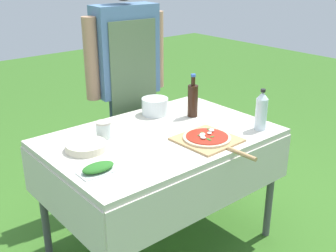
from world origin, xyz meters
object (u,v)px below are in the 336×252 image
herb_container (98,168)px  sauce_jar (104,131)px  mixing_tub (155,106)px  oil_bottle (193,100)px  prep_table (160,148)px  plate_stack (86,146)px  person_cook (127,73)px  pizza_on_peel (208,139)px  water_bottle (261,111)px

herb_container → sauce_jar: bearing=54.1°
herb_container → mixing_tub: 0.86m
sauce_jar → oil_bottle: bearing=-6.1°
prep_table → oil_bottle: size_ratio=4.74×
plate_stack → sauce_jar: sauce_jar is taller
mixing_tub → person_cook: bearing=86.2°
person_cook → plate_stack: size_ratio=7.33×
person_cook → pizza_on_peel: 0.92m
herb_container → mixing_tub: (0.72, 0.46, 0.04)m
person_cook → herb_container: person_cook is taller
prep_table → pizza_on_peel: 0.31m
person_cook → sauce_jar: size_ratio=16.92×
person_cook → plate_stack: person_cook is taller
pizza_on_peel → prep_table: bearing=119.4°
water_bottle → sauce_jar: 0.94m
person_cook → pizza_on_peel: bearing=90.2°
person_cook → oil_bottle: 0.57m
herb_container → plate_stack: 0.27m
water_bottle → pizza_on_peel: bearing=168.7°
pizza_on_peel → mixing_tub: bearing=83.3°
herb_container → plate_stack: size_ratio=0.88×
oil_bottle → water_bottle: size_ratio=1.12×
person_cook → oil_bottle: (0.14, -0.54, -0.10)m
oil_bottle → sauce_jar: bearing=173.9°
sauce_jar → herb_container: bearing=-125.9°
person_cook → plate_stack: bearing=44.7°
mixing_tub → sauce_jar: 0.49m
plate_stack → person_cook: bearing=39.9°
pizza_on_peel → oil_bottle: (0.21, 0.36, 0.10)m
mixing_tub → pizza_on_peel: bearing=-95.0°
prep_table → sauce_jar: 0.35m
herb_container → prep_table: bearing=17.5°
water_bottle → herb_container: (-1.04, 0.16, -0.10)m
herb_container → mixing_tub: mixing_tub is taller
pizza_on_peel → water_bottle: size_ratio=2.00×
sauce_jar → prep_table: bearing=-32.7°
mixing_tub → herb_container: bearing=-147.3°
water_bottle → sauce_jar: size_ratio=2.58×
pizza_on_peel → mixing_tub: size_ratio=2.89×
prep_table → water_bottle: 0.65m
person_cook → water_bottle: person_cook is taller
prep_table → sauce_jar: bearing=147.3°
oil_bottle → sauce_jar: 0.65m
oil_bottle → water_bottle: oil_bottle is taller
prep_table → plate_stack: 0.46m
oil_bottle → sauce_jar: (-0.64, 0.07, -0.07)m
oil_bottle → plate_stack: bearing=-179.1°
person_cook → plate_stack: (-0.66, -0.55, -0.19)m
plate_stack → prep_table: bearing=-12.3°
herb_container → plate_stack: bearing=72.4°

